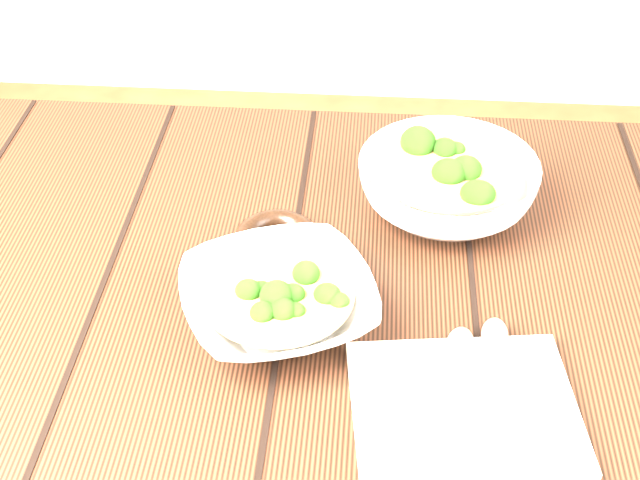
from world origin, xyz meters
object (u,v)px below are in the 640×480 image
trivet (277,240)px  soup_bowl_front (278,301)px  napkin (464,408)px  soup_bowl_back (447,184)px  table (305,384)px

trivet → soup_bowl_front: bearing=-82.4°
napkin → soup_bowl_back: bearing=84.1°
table → trivet: trivet is taller
soup_bowl_back → table: bearing=-129.7°
trivet → napkin: (0.20, -0.22, -0.01)m
soup_bowl_front → napkin: size_ratio=1.23×
soup_bowl_back → napkin: bearing=-88.7°
table → trivet: size_ratio=12.27×
table → napkin: napkin is taller
table → soup_bowl_front: size_ratio=4.74×
soup_bowl_back → trivet: soup_bowl_back is taller
table → soup_bowl_front: soup_bowl_front is taller
soup_bowl_front → soup_bowl_back: soup_bowl_back is taller
soup_bowl_front → napkin: 0.22m
soup_bowl_front → trivet: soup_bowl_front is taller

